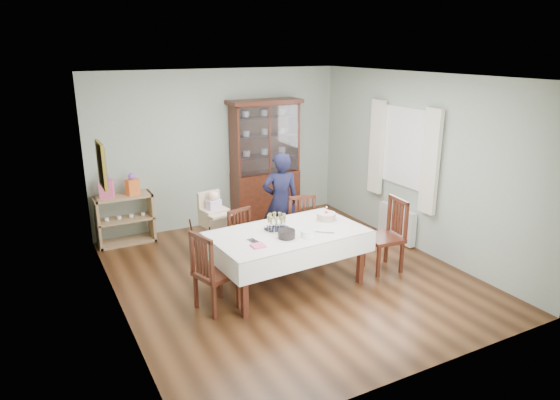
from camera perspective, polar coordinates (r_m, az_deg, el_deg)
floor at (r=7.04m, az=1.03°, el=-8.54°), size 5.00×5.00×0.00m
room_shell at (r=6.95m, az=-1.02°, el=5.96°), size 5.00×5.00×5.00m
dining_table at (r=6.61m, az=0.87°, el=-6.67°), size 2.07×1.27×0.76m
china_cabinet at (r=8.91m, az=-1.71°, el=4.65°), size 1.30×0.48×2.18m
sideboard at (r=8.37m, az=-17.29°, el=-2.11°), size 0.90×0.38×0.80m
picture_frame at (r=6.56m, az=-19.75°, el=3.78°), size 0.04×0.48×0.58m
window at (r=8.03m, az=14.12°, el=5.86°), size 0.04×1.02×1.22m
curtain_left at (r=7.57m, az=16.82°, el=4.19°), size 0.07×0.30×1.55m
curtain_right at (r=8.47m, az=10.99°, el=5.95°), size 0.07×0.30×1.55m
radiator at (r=8.32m, az=13.19°, el=-2.63°), size 0.10×0.80×0.55m
chair_far_left at (r=7.03m, az=-3.78°, el=-6.24°), size 0.49×0.49×0.90m
chair_far_right at (r=7.37m, az=2.87°, el=-4.93°), size 0.52×0.52×0.95m
chair_end_left at (r=6.13m, az=-7.36°, el=-9.76°), size 0.55×0.55×1.00m
chair_end_right at (r=7.24m, az=11.80°, el=-5.51°), size 0.51×0.51×1.04m
woman at (r=7.65m, az=0.08°, el=-0.19°), size 0.64×0.51×1.54m
high_chair at (r=7.39m, az=-7.46°, el=-3.86°), size 0.56×0.56×1.08m
champagne_tray at (r=6.50m, az=-0.37°, el=-2.86°), size 0.34×0.34×0.21m
birthday_cake at (r=6.87m, az=5.31°, el=-1.94°), size 0.30×0.30×0.21m
plate_stack_dark at (r=6.24m, az=0.75°, el=-3.90°), size 0.26×0.26×0.10m
plate_stack_white at (r=6.29m, az=3.22°, el=-3.87°), size 0.23×0.23×0.08m
napkin_stack at (r=6.00m, az=-2.52°, el=-5.24°), size 0.16×0.16×0.02m
cutlery at (r=6.14m, az=-3.41°, el=-4.74°), size 0.13×0.18×0.01m
cake_knife at (r=6.44m, az=4.85°, el=-3.70°), size 0.26×0.21×0.01m
gift_bag_pink at (r=8.16m, az=-19.23°, el=1.40°), size 0.24×0.20×0.39m
gift_bag_orange at (r=8.22m, az=-16.53°, el=1.67°), size 0.22×0.19×0.35m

